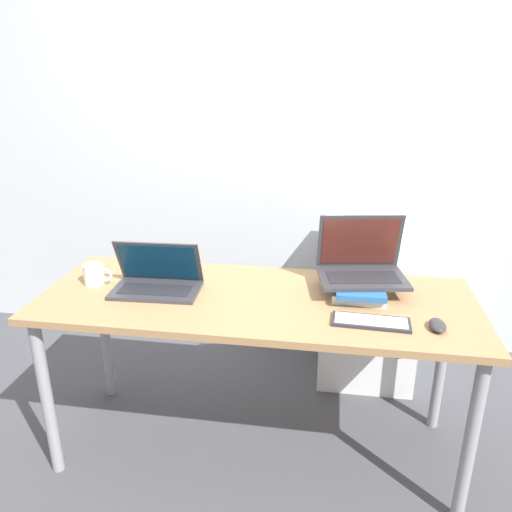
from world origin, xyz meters
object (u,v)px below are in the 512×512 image
Objects in this scene: laptop_on_books at (361,265)px; mug at (94,274)px; book_stack at (360,288)px; mini_fridge at (368,303)px; laptop_left at (157,280)px; wireless_keyboard at (371,322)px; mouse at (437,325)px.

laptop_on_books is 1.14m from mug.
book_stack is 0.34× the size of mini_fridge.
laptop_left reaches higher than wireless_keyboard.
laptop_on_books is at bearing 6.04° from mug.
mini_fridge is at bearing 81.10° from laptop_on_books.
mini_fridge is at bearing 37.14° from laptop_left.
wireless_keyboard is 2.83× the size of mouse.
mouse is (0.26, -0.31, -0.09)m from laptop_on_books.
mouse is (0.23, -0.00, 0.01)m from wireless_keyboard.
book_stack is 1.14m from mug.
mini_fridge is at bearing 81.71° from book_stack.
laptop_on_books is 1.35× the size of wireless_keyboard.
mouse is 1.41m from mug.
mouse is at bearing -78.67° from mini_fridge.
mug reaches higher than book_stack.
mouse is (0.27, -0.25, -0.01)m from book_stack.
laptop_left is 2.89× the size of mug.
book_stack is 1.01× the size of wireless_keyboard.
wireless_keyboard is 2.26× the size of mug.
wireless_keyboard is at bearing -84.25° from laptop_on_books.
book_stack is 2.85× the size of mouse.
laptop_left is 0.43× the size of mini_fridge.
wireless_keyboard is (0.88, -0.16, -0.04)m from laptop_left.
mini_fridge is (1.22, 0.69, -0.38)m from mug.
wireless_keyboard is at bearing -10.45° from laptop_left.
laptop_left is 0.89m from wireless_keyboard.
wireless_keyboard is at bearing -93.86° from mini_fridge.
wireless_keyboard is at bearing 178.88° from mouse.
mouse is at bearing -8.51° from laptop_left.
mini_fridge is at bearing 29.34° from mug.
wireless_keyboard is 1.18m from mug.
mug is at bearing -176.56° from book_stack.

